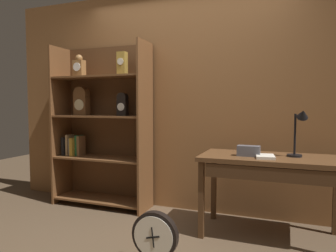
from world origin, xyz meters
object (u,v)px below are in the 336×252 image
object	(u,v)px
workbench	(270,166)
open_repair_manual	(265,157)
round_clock_large	(155,237)
bookshelf	(101,126)
toolbox_small	(249,151)
desk_lamp	(300,128)

from	to	relation	value
workbench	open_repair_manual	distance (m)	0.14
round_clock_large	bookshelf	bearing A→B (deg)	137.16
workbench	toolbox_small	bearing A→B (deg)	-168.82
toolbox_small	round_clock_large	distance (m)	1.17
open_repair_manual	round_clock_large	distance (m)	1.21
open_repair_manual	desk_lamp	bearing A→B (deg)	18.85
workbench	desk_lamp	xyz separation A→B (m)	(0.25, 0.05, 0.36)
desk_lamp	open_repair_manual	world-z (taller)	desk_lamp
bookshelf	workbench	xyz separation A→B (m)	(2.02, -0.29, -0.31)
bookshelf	open_repair_manual	bearing A→B (deg)	-10.69
workbench	round_clock_large	distance (m)	1.25
bookshelf	workbench	bearing A→B (deg)	-8.08
workbench	open_repair_manual	xyz separation A→B (m)	(-0.04, -0.09, 0.10)
desk_lamp	toolbox_small	bearing A→B (deg)	-168.02
toolbox_small	open_repair_manual	size ratio (longest dim) A/B	0.94
round_clock_large	open_repair_manual	bearing A→B (deg)	44.57
bookshelf	toolbox_small	xyz separation A→B (m)	(1.82, -0.32, -0.17)
workbench	desk_lamp	size ratio (longest dim) A/B	2.78
open_repair_manual	round_clock_large	bearing A→B (deg)	-143.06
open_repair_manual	round_clock_large	world-z (taller)	open_repair_manual
workbench	desk_lamp	distance (m)	0.44
desk_lamp	bookshelf	bearing A→B (deg)	174.16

